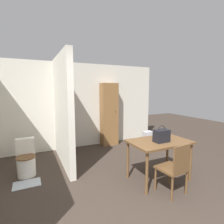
{
  "coord_description": "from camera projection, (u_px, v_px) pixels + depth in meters",
  "views": [
    {
      "loc": [
        -1.24,
        -1.59,
        1.74
      ],
      "look_at": [
        0.39,
        1.83,
        1.25
      ],
      "focal_mm": 28.0,
      "sensor_mm": 36.0,
      "label": 1
    }
  ],
  "objects": [
    {
      "name": "space_heater",
      "position": [
        148.0,
        140.0,
        5.2
      ],
      "size": [
        0.27,
        0.2,
        0.5
      ],
      "color": "#BCBCC1",
      "rests_on": "ground_plane"
    },
    {
      "name": "dining_table",
      "position": [
        159.0,
        145.0,
        3.32
      ],
      "size": [
        1.13,
        0.73,
        0.77
      ],
      "color": "brown",
      "rests_on": "ground_plane"
    },
    {
      "name": "handbag",
      "position": [
        161.0,
        136.0,
        3.22
      ],
      "size": [
        0.28,
        0.17,
        0.31
      ],
      "color": "black",
      "rests_on": "dining_table"
    },
    {
      "name": "wooden_cabinet",
      "position": [
        109.0,
        114.0,
        5.45
      ],
      "size": [
        0.5,
        0.35,
        1.93
      ],
      "color": "brown",
      "rests_on": "ground_plane"
    },
    {
      "name": "bath_mat",
      "position": [
        27.0,
        184.0,
        3.22
      ],
      "size": [
        0.47,
        0.32,
        0.01
      ],
      "color": "#B2BCC6",
      "rests_on": "ground_plane"
    },
    {
      "name": "wall_back",
      "position": [
        75.0,
        106.0,
        5.2
      ],
      "size": [
        5.31,
        0.12,
        2.5
      ],
      "color": "beige",
      "rests_on": "ground_plane"
    },
    {
      "name": "wooden_chair",
      "position": [
        175.0,
        167.0,
        2.86
      ],
      "size": [
        0.45,
        0.45,
        0.88
      ],
      "rotation": [
        0.0,
        0.0,
        0.1
      ],
      "color": "brown",
      "rests_on": "ground_plane"
    },
    {
      "name": "partition_wall",
      "position": [
        62.0,
        111.0,
        4.04
      ],
      "size": [
        0.12,
        1.94,
        2.5
      ],
      "color": "beige",
      "rests_on": "ground_plane"
    },
    {
      "name": "toilet",
      "position": [
        26.0,
        160.0,
        3.57
      ],
      "size": [
        0.37,
        0.52,
        0.72
      ],
      "color": "silver",
      "rests_on": "ground_plane"
    }
  ]
}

